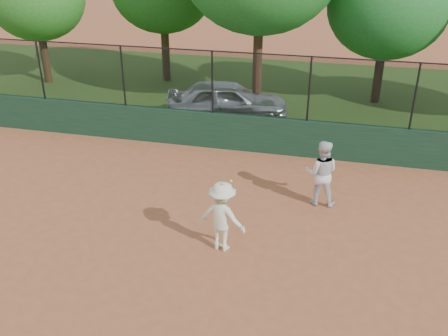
% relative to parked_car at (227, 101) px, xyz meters
% --- Properties ---
extents(ground, '(80.00, 80.00, 0.00)m').
position_rel_parked_car_xyz_m(ground, '(0.60, -8.46, -0.76)').
color(ground, '#AE5B38').
rests_on(ground, ground).
extents(back_wall, '(26.00, 0.20, 1.20)m').
position_rel_parked_car_xyz_m(back_wall, '(0.60, -2.46, -0.16)').
color(back_wall, '#1B3B26').
rests_on(back_wall, ground).
extents(grass_strip, '(36.00, 12.00, 0.01)m').
position_rel_parked_car_xyz_m(grass_strip, '(0.60, 3.54, -0.76)').
color(grass_strip, '#294A17').
rests_on(grass_strip, ground).
extents(parked_car, '(4.76, 2.81, 1.52)m').
position_rel_parked_car_xyz_m(parked_car, '(0.00, 0.00, 0.00)').
color(parked_car, silver).
rests_on(parked_car, ground).
extents(player_second, '(0.88, 0.69, 1.77)m').
position_rel_parked_car_xyz_m(player_second, '(3.75, -5.34, 0.13)').
color(player_second, silver).
rests_on(player_second, ground).
extents(player_main, '(1.19, 0.84, 1.87)m').
position_rel_parked_car_xyz_m(player_main, '(1.77, -7.92, 0.08)').
color(player_main, '#E7EAC6').
rests_on(player_main, ground).
extents(fence_assembly, '(26.00, 0.06, 2.00)m').
position_rel_parked_car_xyz_m(fence_assembly, '(0.57, -2.46, 1.48)').
color(fence_assembly, black).
rests_on(fence_assembly, back_wall).
extents(tree_3, '(4.58, 4.16, 5.76)m').
position_rel_parked_car_xyz_m(tree_3, '(5.42, 3.55, 3.01)').
color(tree_3, '#372412').
rests_on(tree_3, ground).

